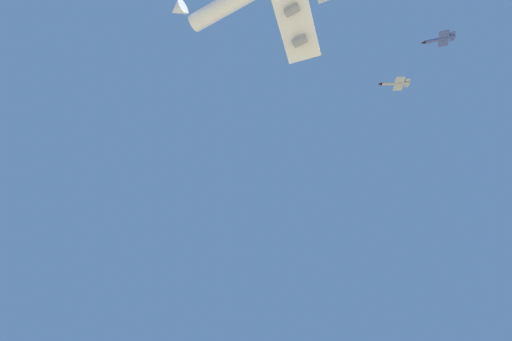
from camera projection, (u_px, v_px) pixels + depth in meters
chase_jet_lead at (395, 83)px, 190.93m from camera, size 15.24×8.40×4.00m
chase_jet_trailing at (440, 39)px, 184.00m from camera, size 15.25×8.96×4.00m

